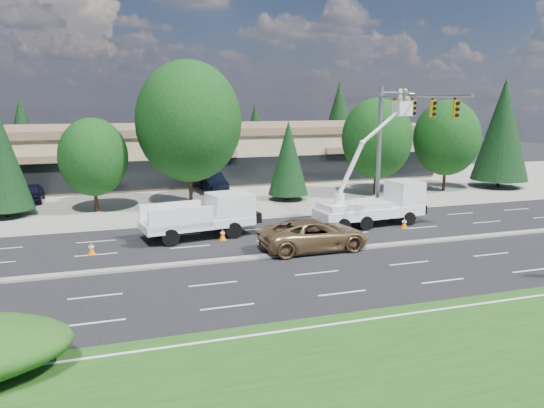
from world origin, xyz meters
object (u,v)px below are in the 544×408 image
object	(u,v)px
bucket_truck	(379,196)
minivan	(314,235)
signal_mast	(396,130)
utility_pickup	(205,220)

from	to	relation	value
bucket_truck	minivan	world-z (taller)	bucket_truck
signal_mast	bucket_truck	world-z (taller)	signal_mast
utility_pickup	bucket_truck	distance (m)	11.49
utility_pickup	bucket_truck	world-z (taller)	bucket_truck
bucket_truck	minivan	xyz separation A→B (m)	(-6.31, -4.27, -1.03)
bucket_truck	minivan	size ratio (longest dim) A/B	1.45
signal_mast	bucket_truck	xyz separation A→B (m)	(-2.31, -2.18, -4.18)
signal_mast	utility_pickup	xyz separation A→B (m)	(-13.77, -1.87, -5.02)
utility_pickup	minivan	world-z (taller)	utility_pickup
minivan	bucket_truck	bearing A→B (deg)	-56.93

